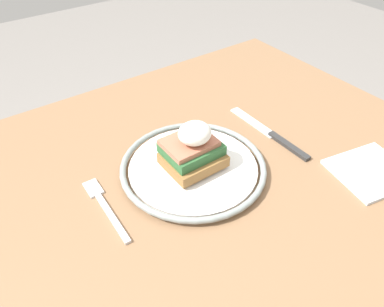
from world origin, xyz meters
name	(u,v)px	position (x,y,z in m)	size (l,w,h in m)	color
dining_table	(203,219)	(0.00, 0.00, 0.59)	(0.86, 0.67, 0.73)	#846042
plate	(192,166)	(-0.02, 0.00, 0.74)	(0.24, 0.24, 0.02)	white
sandwich	(192,148)	(-0.02, 0.00, 0.78)	(0.09, 0.11, 0.08)	olive
fork	(105,206)	(-0.18, 0.01, 0.73)	(0.02, 0.14, 0.00)	silver
knife	(274,136)	(0.15, -0.01, 0.73)	(0.02, 0.19, 0.01)	#2D2D2D
napkin	(371,171)	(0.21, -0.17, 0.73)	(0.12, 0.11, 0.01)	silver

